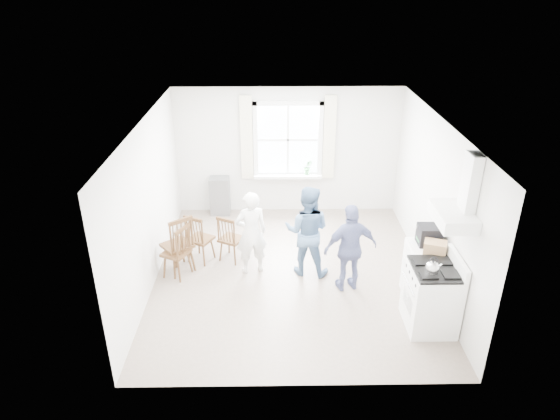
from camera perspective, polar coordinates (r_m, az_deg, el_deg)
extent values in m
cube|color=gray|center=(8.46, 1.33, -7.35)|extent=(4.62, 5.12, 0.02)
cube|color=beige|center=(10.15, 0.89, 6.76)|extent=(4.62, 0.04, 2.64)
cube|color=beige|center=(5.64, 2.40, -10.19)|extent=(4.62, 0.04, 2.64)
cube|color=beige|center=(8.06, -14.93, 0.59)|extent=(0.04, 5.12, 2.64)
cube|color=beige|center=(8.22, 17.44, 0.79)|extent=(0.04, 5.12, 2.64)
cube|color=white|center=(7.36, 1.54, 10.00)|extent=(4.62, 5.12, 0.02)
cube|color=white|center=(10.04, 0.91, 8.04)|extent=(1.20, 0.02, 1.40)
cube|color=white|center=(9.81, 0.94, 12.13)|extent=(1.38, 0.09, 0.09)
cube|color=white|center=(10.27, 0.88, 4.02)|extent=(1.38, 0.09, 0.09)
cube|color=white|center=(10.02, -2.81, 7.96)|extent=(0.09, 0.09, 1.58)
cube|color=white|center=(10.05, 4.63, 7.98)|extent=(0.09, 0.09, 1.58)
cube|color=white|center=(10.19, 0.90, 3.95)|extent=(1.38, 0.24, 0.06)
cube|color=beige|center=(9.99, -3.84, 8.19)|extent=(0.24, 0.05, 1.70)
cube|color=beige|center=(10.04, 5.65, 8.22)|extent=(0.24, 0.05, 1.70)
cube|color=white|center=(6.81, 19.15, -0.67)|extent=(0.45, 0.76, 0.18)
cube|color=white|center=(6.68, 20.94, 2.96)|extent=(0.14, 0.30, 0.76)
cube|color=slate|center=(10.36, -6.87, 1.62)|extent=(0.40, 0.30, 0.80)
cube|color=white|center=(7.41, 16.87, -9.58)|extent=(0.65, 0.76, 0.92)
cube|color=black|center=(7.15, 17.35, -6.46)|extent=(0.61, 0.72, 0.03)
cube|color=white|center=(7.21, 19.68, -5.79)|extent=(0.06, 0.76, 0.20)
cylinder|color=silver|center=(7.18, 14.46, -8.16)|extent=(0.02, 0.61, 0.02)
sphere|color=silver|center=(6.96, 17.02, -6.32)|extent=(0.18, 0.18, 0.18)
cylinder|color=silver|center=(6.99, 16.96, -6.70)|extent=(0.16, 0.16, 0.04)
torus|color=black|center=(6.90, 17.14, -5.55)|extent=(0.12, 0.02, 0.12)
cube|color=white|center=(7.99, 15.98, -6.74)|extent=(0.50, 0.55, 0.90)
cube|color=black|center=(7.78, 16.63, -3.22)|extent=(0.34, 0.30, 0.16)
cube|color=black|center=(7.71, 16.77, -2.25)|extent=(0.34, 0.30, 0.14)
cube|color=#9B754B|center=(7.52, 17.29, -4.18)|extent=(0.37, 0.32, 0.20)
cube|color=#422915|center=(8.47, -11.65, -3.99)|extent=(0.62, 0.61, 0.05)
cube|color=#422915|center=(8.19, -11.17, -2.76)|extent=(0.37, 0.32, 0.57)
cylinder|color=#422915|center=(8.60, -11.51, -5.44)|extent=(0.04, 0.04, 0.46)
cube|color=#422915|center=(8.70, -5.58, -3.33)|extent=(0.49, 0.49, 0.04)
cube|color=#422915|center=(8.47, -6.22, -2.39)|extent=(0.34, 0.21, 0.48)
cylinder|color=#422915|center=(8.80, -5.52, -4.51)|extent=(0.03, 0.03, 0.38)
cube|color=#422915|center=(8.37, -11.79, -4.80)|extent=(0.52, 0.52, 0.05)
cube|color=#422915|center=(8.16, -10.98, -3.52)|extent=(0.22, 0.37, 0.51)
cylinder|color=#422915|center=(8.49, -11.66, -6.09)|extent=(0.03, 0.03, 0.41)
imported|color=white|center=(8.17, -3.32, -2.63)|extent=(0.65, 0.65, 1.46)
imported|color=slate|center=(8.13, 3.12, -2.40)|extent=(0.90, 0.90, 1.55)
imported|color=navy|center=(7.80, 8.06, -4.34)|extent=(1.03, 1.03, 1.46)
imported|color=#327239|center=(10.12, 3.20, 4.90)|extent=(0.18, 0.18, 0.32)
cube|color=#422915|center=(8.73, -9.08, -3.29)|extent=(0.51, 0.51, 0.05)
cube|color=#422915|center=(8.50, -9.84, -2.31)|extent=(0.35, 0.22, 0.50)
cylinder|color=#422915|center=(8.84, -8.98, -4.52)|extent=(0.03, 0.03, 0.40)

